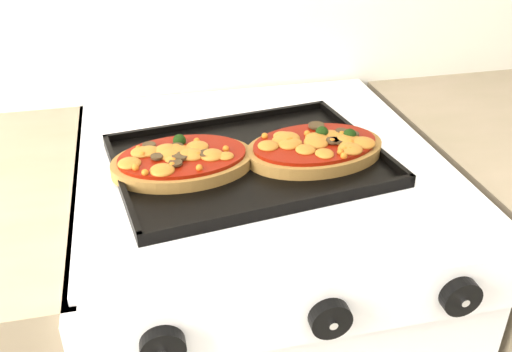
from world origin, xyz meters
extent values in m
cube|color=white|center=(-0.02, 1.70, 0.46)|extent=(0.60, 0.60, 0.91)
cube|color=white|center=(-0.02, 1.39, 0.85)|extent=(0.60, 0.02, 0.09)
cylinder|color=black|center=(-0.21, 1.37, 0.85)|extent=(0.05, 0.02, 0.05)
cylinder|color=black|center=(-0.01, 1.37, 0.85)|extent=(0.05, 0.02, 0.05)
cylinder|color=black|center=(0.17, 1.37, 0.85)|extent=(0.05, 0.02, 0.05)
cube|color=black|center=(-0.04, 1.67, 0.92)|extent=(0.45, 0.36, 0.02)
camera|label=1|loc=(-0.21, 0.89, 1.36)|focal=40.00mm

